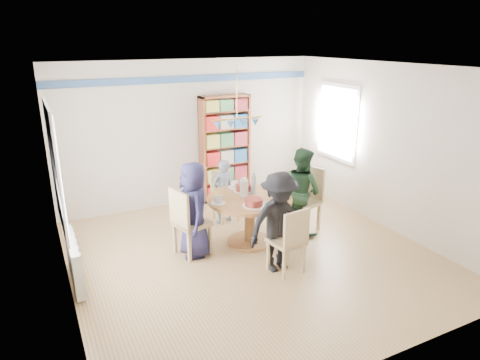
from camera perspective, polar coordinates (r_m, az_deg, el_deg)
ground at (r=6.43m, az=1.61°, el=-9.94°), size 5.00×5.00×0.00m
room_shell at (r=6.48m, az=-3.92°, el=5.87°), size 5.00×5.00×5.00m
radiator at (r=5.94m, az=-21.24°, el=-10.02°), size 0.12×1.00×0.60m
dining_table at (r=6.56m, az=1.30°, el=-3.93°), size 1.30×1.30×0.75m
chair_left at (r=6.22m, az=-7.12°, el=-5.28°), size 0.56×0.56×1.03m
chair_right at (r=7.11m, az=8.88°, el=-2.11°), size 0.60×0.60×1.06m
chair_far at (r=7.46m, az=-2.20°, el=-1.73°), size 0.42×0.42×0.88m
chair_near at (r=5.76m, az=6.74°, el=-7.75°), size 0.48×0.48×0.95m
person_left at (r=6.19m, az=-6.19°, el=-3.94°), size 0.50×0.72×1.42m
person_right at (r=6.95m, az=8.16°, el=-1.45°), size 0.68×0.79×1.43m
person_far at (r=7.30m, az=-2.28°, el=-1.54°), size 0.45×0.34×1.12m
person_near at (r=5.79m, az=5.20°, el=-5.62°), size 0.93×0.57×1.41m
bookshelf at (r=8.30m, az=-2.03°, el=4.12°), size 0.97×0.29×2.04m
tableware at (r=6.48m, az=0.99°, el=-1.72°), size 1.26×1.26×0.33m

